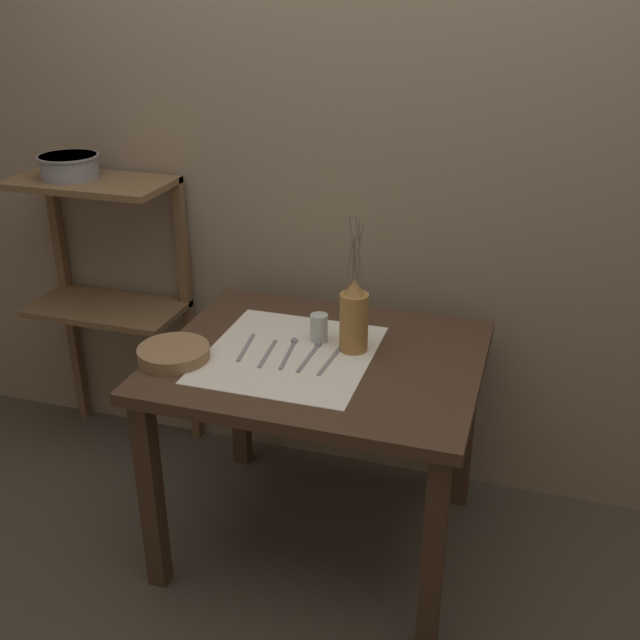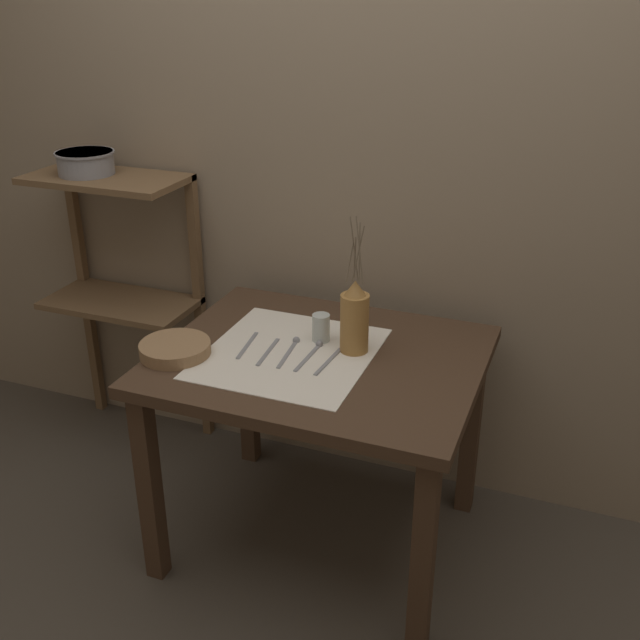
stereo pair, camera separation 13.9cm
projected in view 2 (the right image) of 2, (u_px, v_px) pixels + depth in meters
ground_plane at (320, 537)px, 2.66m from camera, size 12.00×12.00×0.00m
stone_wall_back at (374, 171)px, 2.60m from camera, size 7.00×0.06×2.40m
wooden_table at (320, 383)px, 2.40m from camera, size 1.00×0.83×0.73m
wooden_shelf_unit at (121, 259)px, 2.94m from camera, size 0.60×0.31×1.14m
linen_cloth at (290, 353)px, 2.36m from camera, size 0.51×0.56×0.00m
pitcher_with_flowers at (355, 319)px, 2.33m from camera, size 0.09×0.09×0.45m
wooden_bowl at (175, 349)px, 2.35m from camera, size 0.22×0.22×0.04m
glass_tumbler_near at (321, 328)px, 2.42m from camera, size 0.06×0.06×0.09m
fork_outer at (247, 345)px, 2.40m from camera, size 0.04×0.19×0.00m
fork_inner at (268, 352)px, 2.36m from camera, size 0.03×0.19×0.00m
spoon_outer at (293, 346)px, 2.40m from camera, size 0.04×0.20×0.02m
spoon_inner at (315, 349)px, 2.37m from camera, size 0.02×0.20×0.02m
knife_center at (328, 361)px, 2.30m from camera, size 0.03×0.19×0.00m
metal_pot_large at (86, 162)px, 2.78m from camera, size 0.22×0.22×0.08m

